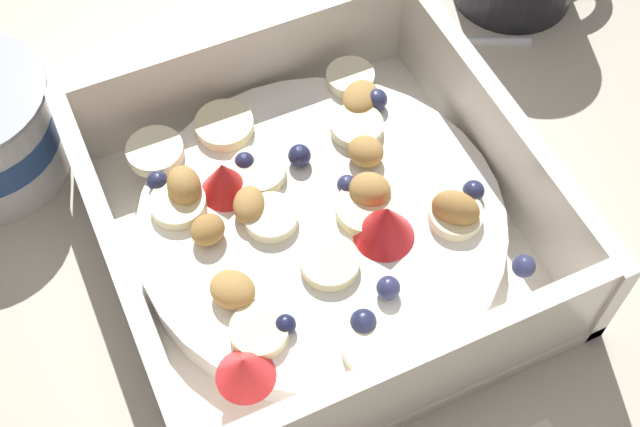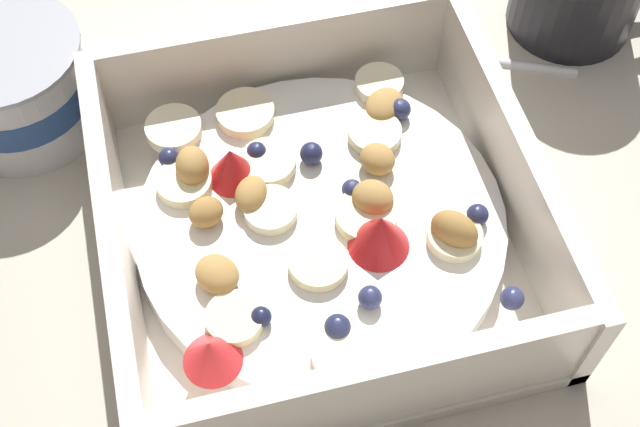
% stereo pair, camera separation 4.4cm
% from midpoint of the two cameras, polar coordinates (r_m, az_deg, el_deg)
% --- Properties ---
extents(ground_plane, '(2.40, 2.40, 0.00)m').
position_cam_midpoint_polar(ground_plane, '(0.46, 1.76, -2.63)').
color(ground_plane, beige).
extents(fruit_bowl, '(0.22, 0.22, 0.07)m').
position_cam_midpoint_polar(fruit_bowl, '(0.45, 2.71, -0.79)').
color(fruit_bowl, white).
rests_on(fruit_bowl, ground).
extents(spoon, '(0.09, 0.17, 0.01)m').
position_cam_midpoint_polar(spoon, '(0.55, 6.69, 11.18)').
color(spoon, silver).
rests_on(spoon, ground).
extents(yogurt_cup, '(0.09, 0.09, 0.06)m').
position_cam_midpoint_polar(yogurt_cup, '(0.51, -17.59, 8.06)').
color(yogurt_cup, white).
rests_on(yogurt_cup, ground).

